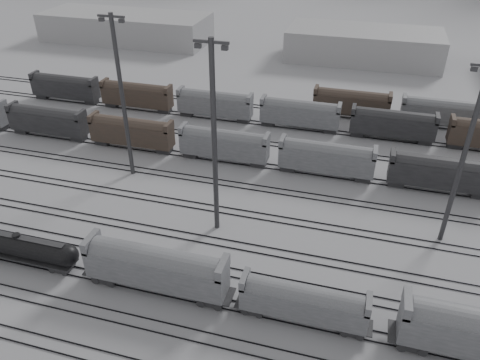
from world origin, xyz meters
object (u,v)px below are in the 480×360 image
(tank_car_b, at_px, (20,246))
(hopper_car_b, at_px, (304,301))
(hopper_car_a, at_px, (156,266))
(light_mast_c, at_px, (214,138))

(tank_car_b, height_order, hopper_car_b, hopper_car_b)
(tank_car_b, xyz_separation_m, hopper_car_a, (18.16, 0.00, 1.33))
(tank_car_b, distance_m, hopper_car_b, 34.74)
(tank_car_b, xyz_separation_m, light_mast_c, (20.90, 13.05, 11.32))
(hopper_car_b, height_order, light_mast_c, light_mast_c)
(tank_car_b, distance_m, hopper_car_a, 18.21)
(tank_car_b, bearing_deg, hopper_car_a, 0.00)
(hopper_car_b, xyz_separation_m, light_mast_c, (-13.84, 13.05, 10.66))
(hopper_car_b, relative_size, light_mast_c, 0.52)
(hopper_car_a, height_order, hopper_car_b, hopper_car_a)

